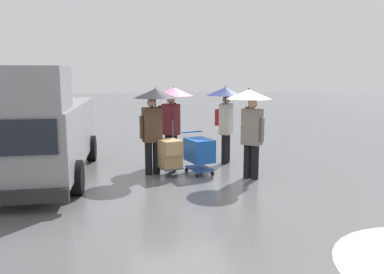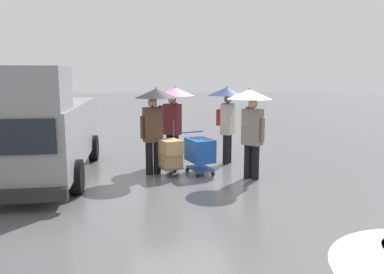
{
  "view_description": "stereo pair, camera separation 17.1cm",
  "coord_description": "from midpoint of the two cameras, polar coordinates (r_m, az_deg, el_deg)",
  "views": [
    {
      "loc": [
        1.35,
        8.89,
        2.44
      ],
      "look_at": [
        -0.2,
        0.5,
        1.05
      ],
      "focal_mm": 35.71,
      "sensor_mm": 36.0,
      "label": 1
    },
    {
      "loc": [
        1.18,
        8.92,
        2.44
      ],
      "look_at": [
        -0.2,
        0.5,
        1.05
      ],
      "focal_mm": 35.71,
      "sensor_mm": 36.0,
      "label": 2
    }
  ],
  "objects": [
    {
      "name": "ground_plane",
      "position": [
        9.31,
        -2.29,
        -5.93
      ],
      "size": [
        90.0,
        90.0,
        0.0
      ],
      "primitive_type": "plane",
      "color": "#5B5B5E"
    },
    {
      "name": "cargo_van_parked_right",
      "position": [
        9.58,
        -22.35,
        1.0
      ],
      "size": [
        2.27,
        5.37,
        2.6
      ],
      "color": "gray",
      "rests_on": "ground"
    },
    {
      "name": "shopping_cart_vendor",
      "position": [
        9.46,
        0.58,
        -2.16
      ],
      "size": [
        0.75,
        0.94,
        1.02
      ],
      "color": "#1951B2",
      "rests_on": "ground"
    },
    {
      "name": "hand_dolly_boxes",
      "position": [
        9.31,
        -3.9,
        -2.53
      ],
      "size": [
        0.68,
        0.81,
        1.32
      ],
      "color": "#515156",
      "rests_on": "ground"
    },
    {
      "name": "pedestrian_pink_side",
      "position": [
        9.0,
        8.14,
        3.71
      ],
      "size": [
        1.04,
        1.04,
        2.15
      ],
      "color": "black",
      "rests_on": "ground"
    },
    {
      "name": "pedestrian_black_side",
      "position": [
        10.48,
        4.55,
        4.47
      ],
      "size": [
        1.04,
        1.04,
        2.15
      ],
      "color": "black",
      "rests_on": "ground"
    },
    {
      "name": "pedestrian_white_side",
      "position": [
        9.33,
        -6.23,
        3.95
      ],
      "size": [
        1.04,
        1.04,
        2.15
      ],
      "color": "black",
      "rests_on": "ground"
    },
    {
      "name": "pedestrian_far_side",
      "position": [
        10.38,
        -3.4,
        4.51
      ],
      "size": [
        1.04,
        1.04,
        2.15
      ],
      "color": "black",
      "rests_on": "ground"
    }
  ]
}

